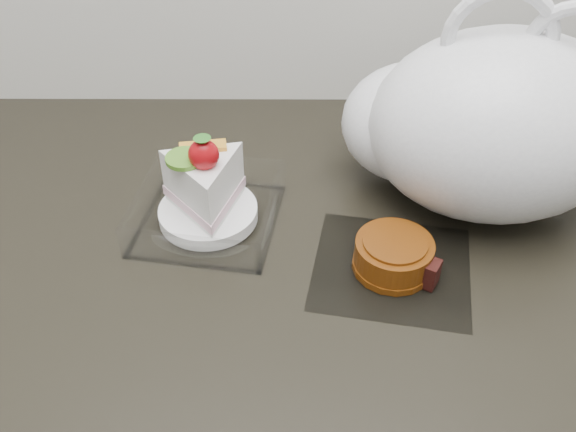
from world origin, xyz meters
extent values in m
cube|color=black|center=(0.00, 1.69, 0.43)|extent=(2.00, 0.60, 0.86)
cube|color=black|center=(0.00, 1.69, 0.88)|extent=(2.04, 0.64, 0.04)
cube|color=white|center=(-0.11, 1.70, 0.90)|extent=(0.19, 0.19, 0.00)
cylinder|color=white|center=(-0.11, 1.70, 0.91)|extent=(0.12, 0.12, 0.02)
ellipsoid|color=red|center=(-0.11, 1.69, 1.01)|extent=(0.04, 0.03, 0.04)
cone|color=#2D7223|center=(-0.11, 1.69, 1.03)|extent=(0.02, 0.02, 0.01)
cylinder|color=#5B9E2E|center=(-0.13, 1.70, 1.00)|extent=(0.04, 0.04, 0.01)
cube|color=gold|center=(-0.11, 1.72, 1.00)|extent=(0.06, 0.03, 0.01)
cube|color=white|center=(0.11, 1.62, 0.90)|extent=(0.21, 0.20, 0.00)
cylinder|color=brown|center=(0.11, 1.62, 0.92)|extent=(0.09, 0.09, 0.04)
cylinder|color=brown|center=(0.11, 1.62, 0.91)|extent=(0.09, 0.09, 0.01)
cylinder|color=brown|center=(0.11, 1.62, 0.94)|extent=(0.07, 0.07, 0.00)
cube|color=black|center=(0.14, 1.59, 0.92)|extent=(0.03, 0.03, 0.03)
ellipsoid|color=white|center=(0.24, 1.74, 1.02)|extent=(0.36, 0.31, 0.23)
ellipsoid|color=white|center=(0.15, 1.79, 0.99)|extent=(0.22, 0.20, 0.15)
torus|color=white|center=(0.22, 1.74, 1.12)|extent=(0.13, 0.03, 0.13)
torus|color=white|center=(0.30, 1.72, 1.12)|extent=(0.11, 0.07, 0.12)
camera|label=1|loc=(-0.01, 1.09, 1.43)|focal=40.00mm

